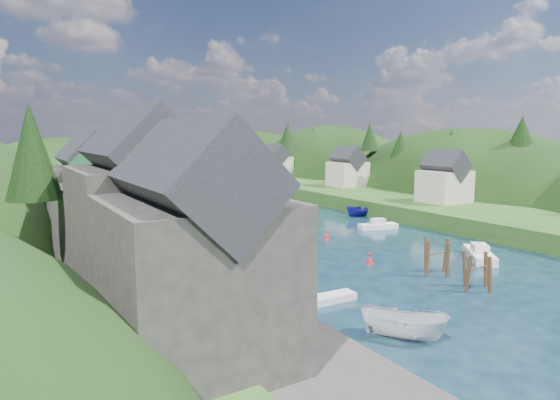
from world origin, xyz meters
TOP-DOWN VIEW (x-y plane):
  - ground at (0.00, 50.00)m, footprint 600.00×600.00m
  - hillside_right at (45.00, 75.00)m, footprint 36.00×245.56m
  - far_hills at (1.22, 174.01)m, footprint 103.00×68.00m
  - hill_trees at (0.81, 64.14)m, footprint 90.77×150.61m
  - quay_left at (-24.00, 20.00)m, footprint 12.00×110.00m
  - terrace_left_grass at (-31.00, 20.00)m, footprint 12.00×110.00m
  - quayside_buildings at (-26.00, 6.39)m, footprint 8.00×35.84m
  - boat_sheds at (-26.00, 39.00)m, footprint 7.00×21.00m
  - terrace_right at (25.00, 40.00)m, footprint 16.00×120.00m
  - right_bank_cottages at (28.00, 48.33)m, footprint 9.00×59.24m
  - piling_cluster_near at (0.43, -3.01)m, footprint 2.88×2.72m
  - piling_cluster_far at (1.05, 1.77)m, footprint 3.03×2.85m
  - channel_buoy_near at (-1.83, 7.73)m, footprint 0.70×0.70m
  - channel_buoy_far at (1.39, 19.15)m, footprint 0.70×0.70m
  - moored_boats at (-0.97, 21.81)m, footprint 36.69×101.41m

SIDE VIEW (x-z plane):
  - far_hills at x=1.22m, z-range -32.80..11.20m
  - hillside_right at x=45.00m, z-range -31.41..16.59m
  - ground at x=0.00m, z-range 0.00..0.00m
  - channel_buoy_near at x=-1.83m, z-range -0.07..1.03m
  - channel_buoy_far at x=1.39m, z-range -0.07..1.03m
  - moored_boats at x=-0.97m, z-range -0.50..1.68m
  - quay_left at x=-24.00m, z-range 0.00..2.00m
  - terrace_right at x=25.00m, z-range 0.00..2.40m
  - terrace_left_grass at x=-31.00m, z-range 0.00..2.50m
  - piling_cluster_near at x=0.43m, z-range -0.57..3.11m
  - piling_cluster_far at x=1.05m, z-range -0.57..3.32m
  - boat_sheds at x=-26.00m, z-range 1.52..9.02m
  - right_bank_cottages at x=28.00m, z-range 1.64..10.05m
  - quayside_buildings at x=-26.00m, z-range 0.64..13.54m
  - hill_trees at x=0.81m, z-range 5.04..17.10m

